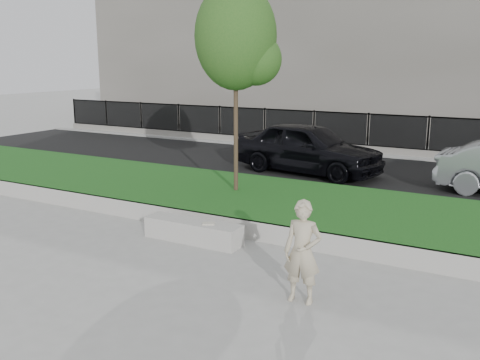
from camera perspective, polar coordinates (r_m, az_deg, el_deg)
The scene contains 12 objects.
ground at distance 10.12m, azimuth -2.46°, elevation -7.90°, with size 90.00×90.00×0.00m, color gray.
grass_bank at distance 12.59m, azimuth 4.69°, elevation -2.83°, with size 34.00×4.00×0.40m, color #0E3A11.
grass_kerb at distance 10.90m, azimuth 0.40°, elevation -5.25°, with size 34.00×0.08×0.40m, color #A6A39B.
street at distance 17.65m, azimuth 12.10°, elevation 0.83°, with size 34.00×7.00×0.04m, color black.
far_pavement at distance 21.93m, azimuth 15.60°, elevation 3.02°, with size 34.00×3.00×0.12m, color gray.
iron_fence at distance 20.89m, azimuth 15.02°, elevation 3.94°, with size 32.00×0.30×1.50m.
building_facade at distance 28.54m, azimuth 19.68°, elevation 14.85°, with size 34.00×10.00×10.00m, color #635F57.
stone_bench at distance 10.78m, azimuth -5.01°, elevation -5.45°, with size 2.06×0.52×0.42m, color #A6A39B.
man at distance 8.02m, azimuth 6.68°, elevation -7.64°, with size 0.57×0.37×1.57m, color #BAAD8F.
book at distance 10.49m, azimuth -3.38°, elevation -4.65°, with size 0.24×0.17×0.03m, color beige.
young_tree at distance 12.94m, azimuth -0.11°, elevation 14.68°, with size 2.03×1.94×4.96m.
car_dark at distance 17.02m, azimuth 7.27°, elevation 3.43°, with size 1.92×4.78×1.63m, color black.
Camera 1 is at (4.98, -8.07, 3.55)m, focal length 40.00 mm.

